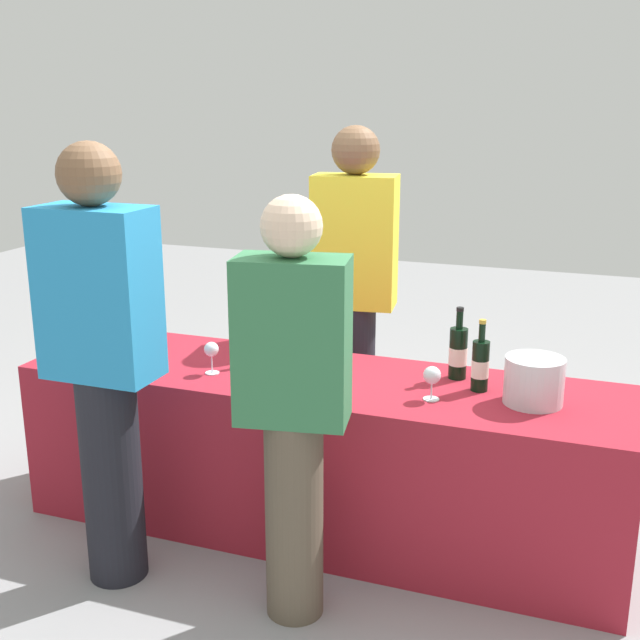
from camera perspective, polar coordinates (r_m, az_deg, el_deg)
The scene contains 14 objects.
ground_plane at distance 3.76m, azimuth 0.00°, elevation -14.41°, with size 12.00×12.00×0.00m, color gray.
tasting_table at distance 3.59m, azimuth 0.00°, elevation -9.43°, with size 2.61×0.70×0.72m, color maroon.
wine_bottle_0 at distance 3.91m, azimuth -11.76°, elevation -0.30°, with size 0.07×0.07×0.30m.
wine_bottle_1 at distance 3.61m, azimuth -3.40°, elevation -1.30°, with size 0.08×0.08×0.30m.
wine_bottle_2 at distance 3.44m, azimuth 9.80°, elevation -2.29°, with size 0.08×0.08×0.31m.
wine_bottle_3 at distance 3.32m, azimuth 11.34°, elevation -3.16°, with size 0.07×0.07×0.30m.
wine_glass_0 at distance 3.69m, azimuth -12.79°, elevation -1.45°, with size 0.07×0.07×0.14m.
wine_glass_1 at distance 3.48m, azimuth -7.74°, elevation -2.19°, with size 0.06×0.06×0.14m.
wine_glass_2 at distance 3.34m, azimuth -1.48°, elevation -2.93°, with size 0.07×0.07×0.14m.
wine_glass_3 at distance 3.19m, azimuth 7.98°, elevation -4.01°, with size 0.07×0.07×0.14m.
ice_bucket at distance 3.23m, azimuth 14.99°, elevation -4.20°, with size 0.23×0.23×0.19m, color silver.
server_pouring at distance 4.01m, azimuth 2.44°, elevation 2.28°, with size 0.43×0.28×1.75m.
guest_0 at distance 3.14m, azimuth -15.21°, elevation -2.43°, with size 0.42×0.23×1.73m.
guest_1 at distance 2.83m, azimuth -1.93°, elevation -5.75°, with size 0.42×0.28×1.57m.
Camera 1 is at (1.12, -3.05, 1.89)m, focal length 44.94 mm.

